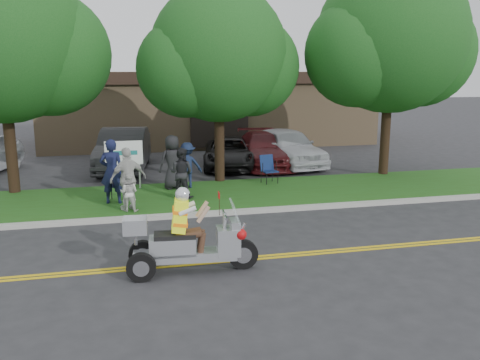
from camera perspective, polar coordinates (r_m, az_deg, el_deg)
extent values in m
plane|color=#28282B|center=(11.86, 2.02, -7.84)|extent=(120.00, 120.00, 0.00)
cube|color=gold|center=(11.33, 2.80, -8.78)|extent=(60.00, 0.10, 0.01)
cube|color=gold|center=(11.48, 2.58, -8.51)|extent=(60.00, 0.10, 0.01)
cube|color=#A8A89E|center=(14.66, -1.11, -3.65)|extent=(60.00, 0.25, 0.12)
cube|color=#254E14|center=(16.70, -2.67, -1.70)|extent=(60.00, 4.00, 0.10)
cube|color=#9E7F5B|center=(30.22, -3.82, 8.24)|extent=(18.00, 8.00, 4.00)
cube|color=black|center=(26.17, -2.37, 11.38)|extent=(18.00, 0.30, 0.60)
cylinder|color=#332114|center=(18.18, -24.54, 5.52)|extent=(0.36, 0.36, 4.59)
sphere|color=#154C17|center=(18.12, -25.34, 14.29)|extent=(5.40, 5.40, 5.40)
sphere|color=#154C17|center=(18.18, -20.73, 13.10)|extent=(4.05, 4.05, 4.05)
cylinder|color=#332114|center=(18.38, -2.35, 6.05)|extent=(0.36, 0.36, 4.20)
sphere|color=#154C17|center=(18.28, -2.42, 14.02)|extent=(4.80, 4.80, 4.80)
sphere|color=#154C17|center=(18.83, 1.10, 12.61)|extent=(3.60, 3.60, 3.60)
sphere|color=#154C17|center=(17.89, -6.14, 12.32)|extent=(3.36, 3.36, 3.36)
cylinder|color=#332114|center=(20.41, 16.12, 6.99)|extent=(0.36, 0.36, 4.76)
sphere|color=#154C17|center=(20.38, 16.61, 15.10)|extent=(5.60, 5.60, 5.60)
sphere|color=#154C17|center=(21.33, 19.48, 13.39)|extent=(4.20, 4.20, 4.20)
sphere|color=#154C17|center=(19.53, 13.12, 13.68)|extent=(3.92, 3.92, 3.92)
cylinder|color=silver|center=(17.70, -14.42, 0.36)|extent=(0.06, 0.06, 1.10)
cylinder|color=silver|center=(17.70, -11.18, 0.51)|extent=(0.06, 0.06, 1.10)
cube|color=white|center=(17.55, -12.92, 2.99)|extent=(1.25, 0.06, 0.80)
cylinder|color=black|center=(10.69, 0.35, -8.34)|extent=(0.63, 0.20, 0.62)
cylinder|color=black|center=(10.25, -11.04, -9.61)|extent=(0.59, 0.20, 0.58)
cylinder|color=black|center=(10.95, -10.87, -8.17)|extent=(0.59, 0.20, 0.58)
cube|color=#ADB1B7|center=(10.57, -5.84, -8.40)|extent=(2.01, 0.64, 0.19)
cube|color=#ADB1B7|center=(10.49, -7.58, -7.34)|extent=(0.97, 0.55, 0.36)
cube|color=black|center=(10.42, -7.33, -6.20)|extent=(0.86, 0.50, 0.10)
cube|color=#ADB1B7|center=(10.54, -1.33, -6.84)|extent=(0.51, 0.54, 0.57)
cube|color=silver|center=(10.38, -0.55, -3.65)|extent=(0.24, 0.49, 0.51)
cube|color=#ADB1B7|center=(10.36, -11.69, -5.02)|extent=(0.50, 0.47, 0.31)
sphere|color=#B20C0F|center=(10.38, 0.08, -6.06)|extent=(0.23, 0.23, 0.23)
cube|color=#DBEB18|center=(10.30, -6.76, -3.99)|extent=(0.39, 0.44, 0.68)
sphere|color=silver|center=(10.19, -6.47, -1.62)|extent=(0.30, 0.30, 0.30)
cylinder|color=black|center=(17.94, 3.00, 0.11)|extent=(0.03, 0.03, 0.42)
cylinder|color=black|center=(18.15, 4.28, 0.24)|extent=(0.03, 0.03, 0.42)
cylinder|color=black|center=(18.30, 2.39, 0.36)|extent=(0.03, 0.03, 0.42)
cylinder|color=black|center=(18.51, 3.65, 0.48)|extent=(0.03, 0.03, 0.42)
cube|color=#112250|center=(18.18, 3.34, 0.98)|extent=(0.61, 0.57, 0.04)
cube|color=#112250|center=(18.33, 3.01, 1.98)|extent=(0.54, 0.26, 0.57)
cylinder|color=black|center=(16.03, -13.46, -1.68)|extent=(0.03, 0.03, 0.41)
cylinder|color=black|center=(16.26, -12.12, -1.42)|extent=(0.03, 0.03, 0.41)
cylinder|color=black|center=(16.38, -14.22, -1.43)|extent=(0.03, 0.03, 0.41)
cylinder|color=black|center=(16.60, -12.89, -1.18)|extent=(0.03, 0.03, 0.41)
cube|color=#0E1042|center=(16.27, -13.21, -0.69)|extent=(0.68, 0.67, 0.04)
cube|color=#0E1042|center=(16.40, -13.67, 0.39)|extent=(0.52, 0.40, 0.56)
imported|color=#15193B|center=(15.77, -14.18, 0.95)|extent=(0.78, 0.57, 1.97)
imported|color=black|center=(16.09, -6.61, 0.80)|extent=(0.98, 0.91, 1.60)
imported|color=#B9B9B2|center=(14.88, -12.44, 0.11)|extent=(1.16, 0.79, 1.83)
imported|color=#172240|center=(17.51, -5.94, 1.68)|extent=(1.02, 0.59, 1.56)
imported|color=black|center=(17.38, -7.59, 2.02)|extent=(1.03, 0.83, 1.84)
imported|color=silver|center=(14.84, -12.36, -1.39)|extent=(0.64, 0.57, 1.09)
imported|color=#2D2D2F|center=(21.54, -12.93, 3.34)|extent=(2.49, 5.44, 1.73)
imported|color=black|center=(21.63, -1.19, 3.06)|extent=(2.97, 4.89, 1.27)
imported|color=#4C1114|center=(21.99, 2.83, 3.44)|extent=(2.46, 5.16, 1.45)
imported|color=silver|center=(22.10, 5.26, 3.72)|extent=(2.67, 5.11, 1.66)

